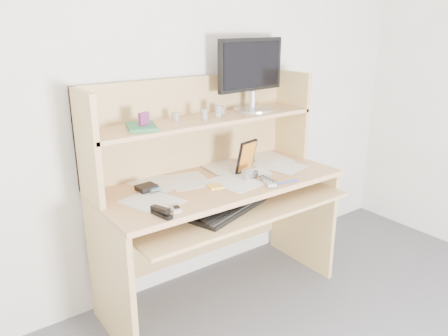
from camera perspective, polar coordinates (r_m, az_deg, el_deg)
back_wall at (r=2.60m, az=-4.73°, el=10.77°), size 3.60×0.04×2.50m
desk at (r=2.54m, az=-1.57°, el=-2.29°), size 1.40×0.70×1.30m
paper_clutter at (r=2.46m, az=-0.52°, el=-1.56°), size 1.32×0.54×0.01m
keyboard at (r=2.31m, az=0.74°, el=-5.25°), size 0.52×0.32×0.03m
tv_remote at (r=2.43m, az=5.75°, el=-1.64°), size 0.11×0.18×0.02m
flip_phone at (r=2.08m, az=-6.35°, el=-5.18°), size 0.06×0.09×0.02m
stapler at (r=2.03m, az=-8.19°, el=-5.61°), size 0.06×0.13×0.04m
wallet at (r=2.34m, az=-10.09°, el=-2.52°), size 0.11×0.09×0.03m
sticky_note_pad at (r=2.36m, az=-1.20°, el=-2.42°), size 0.09×0.09×0.01m
digital_camera at (r=2.49m, az=3.41°, el=-0.62°), size 0.09×0.04×0.06m
game_case at (r=2.55m, az=2.94°, el=1.52°), size 0.14×0.04×0.20m
blue_pen at (r=2.44m, az=8.31°, el=-1.78°), size 0.14×0.03×0.01m
card_box at (r=2.26m, az=-10.40°, el=6.10°), size 0.06×0.04×0.09m
shelf_book at (r=2.27m, az=-10.72°, el=5.31°), size 0.19×0.23×0.02m
chip_stack_a at (r=2.42m, az=-6.33°, el=6.67°), size 0.04×0.04×0.05m
chip_stack_b at (r=2.51m, az=-0.77°, el=7.42°), size 0.06×0.06×0.07m
chip_stack_c at (r=2.58m, az=-0.30°, el=7.51°), size 0.05×0.05×0.05m
chip_stack_d at (r=2.44m, az=-2.59°, el=6.98°), size 0.05×0.05×0.06m
monitor at (r=2.70m, az=3.57°, el=12.36°), size 0.50×0.25×0.43m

